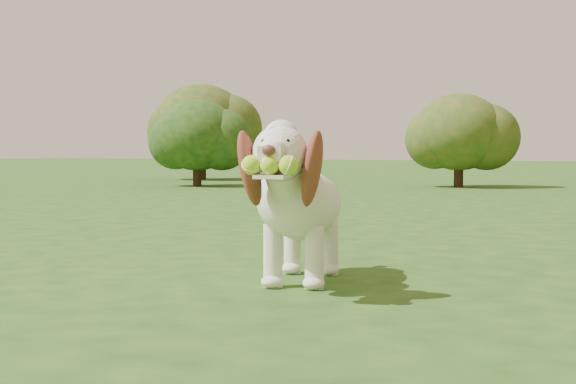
% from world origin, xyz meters
% --- Properties ---
extents(ground, '(80.00, 80.00, 0.00)m').
position_xyz_m(ground, '(0.00, 0.00, 0.00)').
color(ground, '#1E4614').
rests_on(ground, ground).
extents(dog, '(0.54, 1.05, 0.69)m').
position_xyz_m(dog, '(0.45, -0.29, 0.37)').
color(dog, white).
rests_on(dog, ground).
extents(shrub_a, '(1.33, 1.33, 1.38)m').
position_xyz_m(shrub_a, '(-5.25, 7.21, 0.81)').
color(shrub_a, '#382314').
rests_on(shrub_a, ground).
extents(shrub_b, '(1.39, 1.39, 1.44)m').
position_xyz_m(shrub_b, '(-1.49, 8.83, 0.85)').
color(shrub_b, '#382314').
rests_on(shrub_b, ground).
extents(shrub_e, '(1.78, 1.78, 1.85)m').
position_xyz_m(shrub_e, '(-6.78, 9.57, 1.09)').
color(shrub_e, '#382314').
rests_on(shrub_e, ground).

